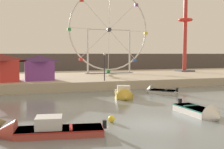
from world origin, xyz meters
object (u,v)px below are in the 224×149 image
motorboat_pale_grey (157,91)px  carnival_booth_purple_stall (39,67)px  motorboat_faded_red (37,131)px  motorboat_mustard_yellow (124,94)px  carnival_booth_red_striped (0,67)px  motorboat_white_red_stripe (202,112)px  drop_tower_red_tower (185,33)px  mooring_buoy_orange (111,119)px  promenade_lamp_near (104,62)px  ferris_wheel_white_frame (109,31)px

motorboat_pale_grey → carnival_booth_purple_stall: carnival_booth_purple_stall is taller
motorboat_faded_red → motorboat_mustard_yellow: bearing=-120.8°
motorboat_faded_red → carnival_booth_red_striped: bearing=-71.6°
motorboat_faded_red → motorboat_white_red_stripe: 11.18m
motorboat_faded_red → motorboat_mustard_yellow: 13.60m
motorboat_mustard_yellow → carnival_booth_purple_stall: bearing=-128.2°
motorboat_pale_grey → carnival_booth_red_striped: bearing=22.1°
motorboat_faded_red → drop_tower_red_tower: 41.75m
motorboat_white_red_stripe → mooring_buoy_orange: 6.51m
motorboat_pale_grey → mooring_buoy_orange: (-8.82, -11.02, 0.01)m
carnival_booth_red_striped → mooring_buoy_orange: (7.86, -18.34, -2.57)m
promenade_lamp_near → motorboat_white_red_stripe: bearing=-81.3°
motorboat_faded_red → carnival_booth_red_striped: (-3.26, 19.91, 2.51)m
motorboat_pale_grey → motorboat_mustard_yellow: motorboat_mustard_yellow is taller
drop_tower_red_tower → carnival_booth_purple_stall: (-26.76, -9.39, -5.53)m
mooring_buoy_orange → ferris_wheel_white_frame: bearing=73.0°
motorboat_white_red_stripe → carnival_booth_red_striped: bearing=-144.6°
motorboat_faded_red → motorboat_white_red_stripe: size_ratio=1.32×
motorboat_mustard_yellow → promenade_lamp_near: 7.30m
drop_tower_red_tower → mooring_buoy_orange: 37.63m
motorboat_faded_red → carnival_booth_purple_stall: bearing=-84.4°
ferris_wheel_white_frame → carnival_booth_red_striped: (-16.37, -9.45, -5.35)m
carnival_booth_red_striped → drop_tower_red_tower: bearing=13.7°
carnival_booth_red_striped → mooring_buoy_orange: bearing=-70.8°
motorboat_pale_grey → promenade_lamp_near: size_ratio=1.06×
motorboat_white_red_stripe → carnival_booth_purple_stall: size_ratio=1.21×
motorboat_mustard_yellow → drop_tower_red_tower: size_ratio=0.32×
carnival_booth_purple_stall → ferris_wheel_white_frame: bearing=36.2°
promenade_lamp_near → motorboat_mustard_yellow: bearing=-89.7°
motorboat_faded_red → ferris_wheel_white_frame: ferris_wheel_white_frame is taller
ferris_wheel_white_frame → mooring_buoy_orange: bearing=-107.0°
motorboat_white_red_stripe → motorboat_pale_grey: bearing=166.1°
motorboat_faded_red → mooring_buoy_orange: 4.86m
carnival_booth_red_striped → promenade_lamp_near: size_ratio=1.42×
motorboat_mustard_yellow → carnival_booth_red_striped: size_ratio=1.01×
motorboat_mustard_yellow → mooring_buoy_orange: 9.78m
motorboat_mustard_yellow → mooring_buoy_orange: (-4.13, -8.86, -0.15)m
carnival_booth_red_striped → mooring_buoy_orange: 20.12m
mooring_buoy_orange → motorboat_pale_grey: bearing=51.3°
motorboat_white_red_stripe → promenade_lamp_near: (-2.41, 15.79, 3.08)m
carnival_booth_red_striped → carnival_booth_purple_stall: carnival_booth_red_striped is taller
motorboat_mustard_yellow → ferris_wheel_white_frame: size_ratio=0.35×
motorboat_pale_grey → drop_tower_red_tower: bearing=-84.3°
motorboat_pale_grey → carnival_booth_red_striped: size_ratio=0.75×
motorboat_pale_grey → motorboat_white_red_stripe: 11.52m
carnival_booth_red_striped → motorboat_white_red_stripe: bearing=-56.4°
carnival_booth_red_striped → motorboat_pale_grey: bearing=-27.7°
motorboat_mustard_yellow → promenade_lamp_near: bearing=-164.3°
motorboat_pale_grey → ferris_wheel_white_frame: size_ratio=0.26×
ferris_wheel_white_frame → motorboat_faded_red: bearing=-114.1°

